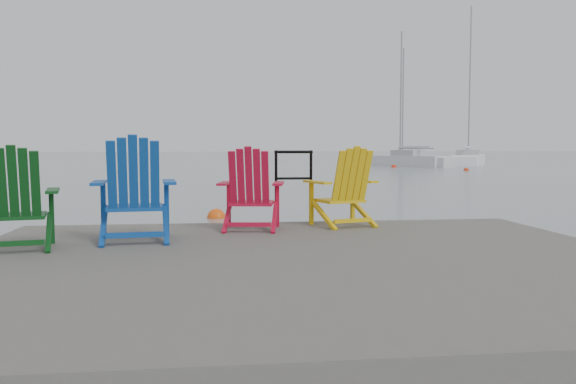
{
  "coord_description": "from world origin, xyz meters",
  "views": [
    {
      "loc": [
        -0.77,
        -5.07,
        1.44
      ],
      "look_at": [
        0.23,
        2.86,
        0.85
      ],
      "focal_mm": 38.0,
      "sensor_mm": 36.0,
      "label": 1
    }
  ],
  "objects": [
    {
      "name": "chair_green",
      "position": [
        -2.54,
        0.71,
        0.97
      ],
      "size": [
        0.84,
        0.79,
        0.93
      ],
      "rotation": [
        0.0,
        0.0,
        0.21
      ],
      "color": "#0A3C13",
      "rests_on": "dock"
    },
    {
      "name": "chair_blue",
      "position": [
        -1.53,
        1.08,
        1.01
      ],
      "size": [
        0.87,
        0.81,
        1.02
      ],
      "rotation": [
        0.0,
        0.0,
        0.1
      ],
      "color": "navy",
      "rests_on": "dock"
    },
    {
      "name": "sailboat_mid",
      "position": [
        20.89,
        44.33,
        0.35
      ],
      "size": [
        6.73,
        10.15,
        13.63
      ],
      "rotation": [
        0.0,
        0.0,
        -0.45
      ],
      "color": "white",
      "rests_on": "ground"
    },
    {
      "name": "buoy_c",
      "position": [
        14.9,
        30.87,
        0.0
      ],
      "size": [
        0.35,
        0.35,
        0.35
      ],
      "primitive_type": "sphere",
      "color": "red",
      "rests_on": "ground"
    },
    {
      "name": "chair_red",
      "position": [
        -0.33,
        1.78,
        0.96
      ],
      "size": [
        0.81,
        0.76,
        0.92
      ],
      "rotation": [
        0.0,
        0.0,
        -0.16
      ],
      "color": "#B80D2C",
      "rests_on": "dock"
    },
    {
      "name": "dock",
      "position": [
        0.0,
        0.0,
        0.35
      ],
      "size": [
        6.0,
        5.0,
        1.4
      ],
      "color": "#2D2A28",
      "rests_on": "ground"
    },
    {
      "name": "sailboat_far",
      "position": [
        15.96,
        45.7,
        0.36
      ],
      "size": [
        7.26,
        1.9,
        10.17
      ],
      "rotation": [
        0.0,
        0.0,
        1.57
      ],
      "color": "silver",
      "rests_on": "ground"
    },
    {
      "name": "buoy_d",
      "position": [
        12.27,
        37.35,
        0.0
      ],
      "size": [
        0.39,
        0.39,
        0.39
      ],
      "primitive_type": "sphere",
      "color": "red",
      "rests_on": "ground"
    },
    {
      "name": "handrail",
      "position": [
        0.25,
        2.45,
        1.04
      ],
      "size": [
        0.48,
        0.04,
        0.9
      ],
      "color": "black",
      "rests_on": "dock"
    },
    {
      "name": "buoy_b",
      "position": [
        -5.86,
        30.36,
        0.0
      ],
      "size": [
        0.4,
        0.4,
        0.4
      ],
      "primitive_type": "sphere",
      "color": "#EF470E",
      "rests_on": "ground"
    },
    {
      "name": "sailboat_near",
      "position": [
        13.88,
        40.0,
        0.36
      ],
      "size": [
        5.5,
        7.48,
        10.51
      ],
      "rotation": [
        0.0,
        0.0,
        0.53
      ],
      "color": "silver",
      "rests_on": "ground"
    },
    {
      "name": "chair_yellow",
      "position": [
        0.8,
        1.98,
        0.96
      ],
      "size": [
        0.86,
        0.82,
        0.92
      ],
      "rotation": [
        0.0,
        0.0,
        0.3
      ],
      "color": "gold",
      "rests_on": "dock"
    },
    {
      "name": "buoy_a",
      "position": [
        -0.67,
        7.38,
        0.0
      ],
      "size": [
        0.38,
        0.38,
        0.38
      ],
      "primitive_type": "sphere",
      "color": "#E24F0D",
      "rests_on": "ground"
    },
    {
      "name": "ground",
      "position": [
        0.0,
        0.0,
        0.0
      ],
      "size": [
        400.0,
        400.0,
        0.0
      ],
      "primitive_type": "plane",
      "color": "gray",
      "rests_on": "ground"
    }
  ]
}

